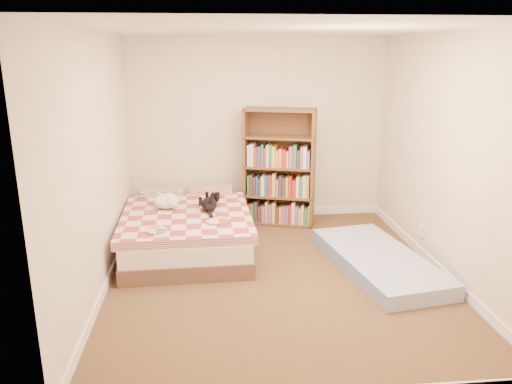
{
  "coord_description": "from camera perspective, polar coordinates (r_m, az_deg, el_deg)",
  "views": [
    {
      "loc": [
        -0.69,
        -4.79,
        2.32
      ],
      "look_at": [
        -0.19,
        0.3,
        0.85
      ],
      "focal_mm": 35.0,
      "sensor_mm": 36.0,
      "label": 1
    }
  ],
  "objects": [
    {
      "name": "room",
      "position": [
        4.97,
        2.56,
        2.95
      ],
      "size": [
        3.51,
        4.01,
        2.51
      ],
      "color": "#4C3620",
      "rests_on": "ground"
    },
    {
      "name": "bed",
      "position": [
        6.1,
        -7.86,
        -4.04
      ],
      "size": [
        1.52,
        2.05,
        0.54
      ],
      "rotation": [
        0.0,
        0.0,
        0.03
      ],
      "color": "brown",
      "rests_on": "room"
    },
    {
      "name": "bookshelf",
      "position": [
        6.78,
        2.6,
        1.09
      ],
      "size": [
        1.04,
        0.58,
        1.58
      ],
      "rotation": [
        0.0,
        0.0,
        -0.29
      ],
      "color": "#543E1C",
      "rests_on": "room"
    },
    {
      "name": "floor_mattress",
      "position": [
        5.68,
        13.81,
        -7.66
      ],
      "size": [
        1.12,
        1.94,
        0.16
      ],
      "primitive_type": "cube",
      "rotation": [
        0.0,
        0.0,
        0.17
      ],
      "color": "#6F87BA",
      "rests_on": "room"
    },
    {
      "name": "black_cat",
      "position": [
        5.98,
        -5.35,
        -1.26
      ],
      "size": [
        0.31,
        0.7,
        0.16
      ],
      "rotation": [
        0.0,
        0.0,
        -0.31
      ],
      "color": "black",
      "rests_on": "bed"
    },
    {
      "name": "white_dog",
      "position": [
        6.07,
        -10.1,
        -1.02
      ],
      "size": [
        0.38,
        0.41,
        0.17
      ],
      "rotation": [
        0.0,
        0.0,
        -0.23
      ],
      "color": "white",
      "rests_on": "bed"
    }
  ]
}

